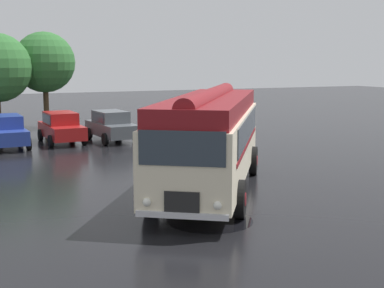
{
  "coord_description": "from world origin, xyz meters",
  "views": [
    {
      "loc": [
        -6.96,
        -15.67,
        4.39
      ],
      "look_at": [
        0.96,
        1.89,
        1.4
      ],
      "focal_mm": 50.0,
      "sensor_mm": 36.0,
      "label": 1
    }
  ],
  "objects_px": {
    "car_mid_left": "(61,127)",
    "car_mid_right": "(111,126)",
    "car_near_left": "(6,131)",
    "vintage_bus": "(210,136)"
  },
  "relations": [
    {
      "from": "car_near_left",
      "to": "car_mid_right",
      "type": "xyz_separation_m",
      "value": [
        5.59,
        0.12,
        0.0
      ]
    },
    {
      "from": "vintage_bus",
      "to": "car_mid_left",
      "type": "xyz_separation_m",
      "value": [
        -2.57,
        13.05,
        -1.05
      ]
    },
    {
      "from": "car_near_left",
      "to": "car_mid_right",
      "type": "distance_m",
      "value": 5.59
    },
    {
      "from": "vintage_bus",
      "to": "car_near_left",
      "type": "bearing_deg",
      "value": 113.5
    },
    {
      "from": "car_mid_right",
      "to": "car_mid_left",
      "type": "bearing_deg",
      "value": 172.21
    },
    {
      "from": "car_near_left",
      "to": "car_mid_left",
      "type": "xyz_separation_m",
      "value": [
        2.9,
        0.48,
        0.0
      ]
    },
    {
      "from": "car_near_left",
      "to": "car_mid_left",
      "type": "bearing_deg",
      "value": 9.49
    },
    {
      "from": "car_mid_right",
      "to": "car_near_left",
      "type": "bearing_deg",
      "value": -178.82
    },
    {
      "from": "car_mid_left",
      "to": "car_mid_right",
      "type": "distance_m",
      "value": 2.72
    },
    {
      "from": "car_near_left",
      "to": "car_mid_right",
      "type": "relative_size",
      "value": 0.98
    }
  ]
}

